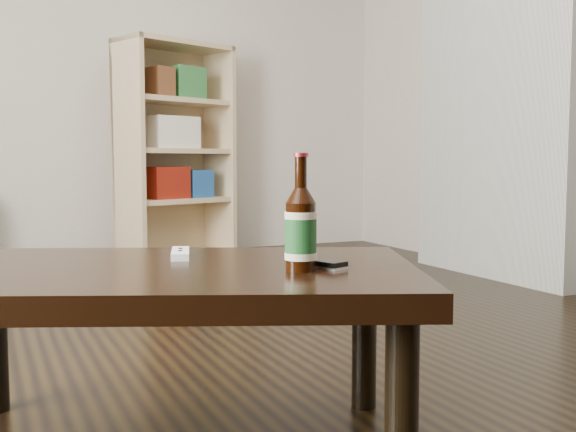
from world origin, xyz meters
name	(u,v)px	position (x,y,z in m)	size (l,w,h in m)	color
floor	(140,405)	(0.00, 0.00, -0.01)	(5.00, 6.00, 0.01)	black
wall_back	(38,57)	(0.00, 3.01, 1.35)	(5.00, 0.02, 2.70)	beige
chimney_breast	(507,38)	(2.35, 1.20, 1.35)	(0.30, 1.20, 2.70)	white
bookshelf	(172,147)	(0.83, 2.74, 0.76)	(0.86, 0.61, 1.45)	tan
coffee_table	(165,291)	(-0.01, -0.32, 0.37)	(1.30, 1.05, 0.42)	black
beer_bottle	(301,230)	(0.25, -0.50, 0.51)	(0.07, 0.07, 0.25)	black
phone	(325,264)	(0.31, -0.48, 0.43)	(0.08, 0.11, 0.02)	#B8B8BA
remote	(180,253)	(0.07, -0.19, 0.43)	(0.08, 0.16, 0.02)	white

